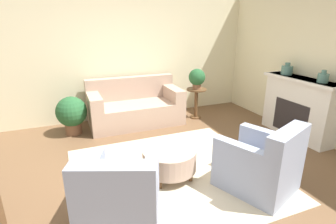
% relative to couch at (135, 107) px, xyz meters
% --- Properties ---
extents(ground_plane, '(16.00, 16.00, 0.00)m').
position_rel_couch_xyz_m(ground_plane, '(-0.06, -2.19, -0.35)').
color(ground_plane, brown).
extents(wall_back, '(9.38, 0.12, 2.80)m').
position_rel_couch_xyz_m(wall_back, '(-0.06, 0.57, 1.05)').
color(wall_back, beige).
rests_on(wall_back, ground_plane).
extents(wall_right, '(0.12, 9.78, 2.80)m').
position_rel_couch_xyz_m(wall_right, '(2.89, -2.19, 1.05)').
color(wall_right, beige).
rests_on(wall_right, ground_plane).
extents(rug, '(2.74, 2.59, 0.01)m').
position_rel_couch_xyz_m(rug, '(-0.06, -2.19, -0.34)').
color(rug, beige).
rests_on(rug, ground_plane).
extents(couch, '(1.92, 0.94, 0.95)m').
position_rel_couch_xyz_m(couch, '(0.00, 0.00, 0.00)').
color(couch, tan).
rests_on(couch, ground_plane).
extents(armchair_left, '(1.04, 1.10, 0.91)m').
position_rel_couch_xyz_m(armchair_left, '(-0.96, -2.93, 0.00)').
color(armchair_left, '#8E99B2').
rests_on(armchair_left, rug).
extents(armchair_right, '(1.04, 1.10, 0.91)m').
position_rel_couch_xyz_m(armchair_right, '(0.85, -2.93, 0.00)').
color(armchair_right, '#8E99B2').
rests_on(armchair_right, rug).
extents(ottoman_table, '(0.75, 0.75, 0.41)m').
position_rel_couch_xyz_m(ottoman_table, '(-0.13, -2.22, -0.07)').
color(ottoman_table, tan).
rests_on(ottoman_table, rug).
extents(side_table, '(0.44, 0.44, 0.68)m').
position_rel_couch_xyz_m(side_table, '(1.36, -0.21, 0.10)').
color(side_table, brown).
rests_on(side_table, ground_plane).
extents(fireplace, '(0.44, 1.50, 1.12)m').
position_rel_couch_xyz_m(fireplace, '(2.65, -1.81, 0.24)').
color(fireplace, silver).
rests_on(fireplace, ground_plane).
extents(vase_mantel_near, '(0.21, 0.21, 0.23)m').
position_rel_couch_xyz_m(vase_mantel_near, '(2.63, -1.43, 0.86)').
color(vase_mantel_near, '#477066').
rests_on(vase_mantel_near, fireplace).
extents(vase_mantel_far, '(0.17, 0.17, 0.21)m').
position_rel_couch_xyz_m(vase_mantel_far, '(2.63, -2.20, 0.86)').
color(vase_mantel_far, '#477066').
rests_on(vase_mantel_far, fireplace).
extents(potted_plant_on_side_table, '(0.36, 0.36, 0.44)m').
position_rel_couch_xyz_m(potted_plant_on_side_table, '(1.36, -0.21, 0.58)').
color(potted_plant_on_side_table, brown).
rests_on(potted_plant_on_side_table, side_table).
extents(potted_plant_floor, '(0.58, 0.58, 0.74)m').
position_rel_couch_xyz_m(potted_plant_floor, '(-1.28, -0.11, 0.08)').
color(potted_plant_floor, brown).
rests_on(potted_plant_floor, ground_plane).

